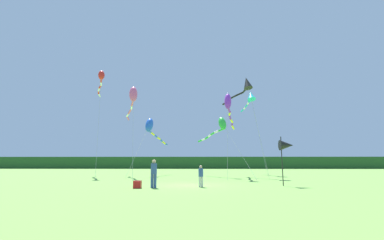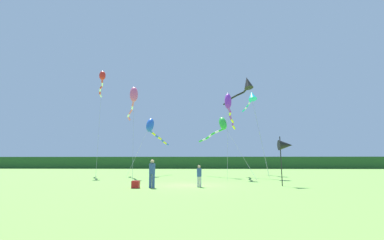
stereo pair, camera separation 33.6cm
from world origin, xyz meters
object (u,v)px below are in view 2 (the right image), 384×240
(kite_black, at_px, (246,85))
(kite_green, at_px, (221,126))
(person_adult, at_px, (152,172))
(cooler_box, at_px, (136,185))
(kite_red, at_px, (102,79))
(kite_rainbow, at_px, (133,98))
(person_child, at_px, (199,175))
(kite_cyan, at_px, (252,97))
(kite_blue, at_px, (151,127))
(banner_flag_pole, at_px, (285,146))
(kite_purple, at_px, (229,106))

(kite_black, xyz_separation_m, kite_green, (-2.83, -0.08, -4.51))
(person_adult, bearing_deg, cooler_box, -164.50)
(kite_green, bearing_deg, kite_red, 175.23)
(kite_rainbow, bearing_deg, person_child, -55.36)
(person_child, xyz_separation_m, kite_cyan, (6.73, 16.55, 9.19))
(person_child, height_order, kite_blue, kite_blue)
(kite_cyan, xyz_separation_m, kite_green, (-4.49, -5.60, -4.56))
(banner_flag_pole, distance_m, kite_green, 10.99)
(kite_black, bearing_deg, kite_rainbow, -176.51)
(kite_green, bearing_deg, kite_cyan, 51.23)
(cooler_box, height_order, kite_blue, kite_blue)
(person_child, height_order, kite_green, kite_green)
(banner_flag_pole, bearing_deg, person_child, -171.05)
(person_child, bearing_deg, cooler_box, -167.83)
(kite_blue, bearing_deg, person_child, -66.82)
(kite_black, bearing_deg, person_adult, -124.35)
(kite_red, distance_m, kite_blue, 7.95)
(cooler_box, relative_size, kite_black, 0.04)
(banner_flag_pole, xyz_separation_m, kite_purple, (-2.80, 7.94, 4.47))
(person_adult, xyz_separation_m, kite_blue, (-2.78, 13.74, 4.64))
(banner_flag_pole, distance_m, kite_rainbow, 16.90)
(cooler_box, xyz_separation_m, kite_rainbow, (-3.34, 11.10, 8.14))
(banner_flag_pole, bearing_deg, kite_purple, 109.43)
(kite_purple, distance_m, kite_red, 15.14)
(cooler_box, distance_m, banner_flag_pole, 9.93)
(kite_blue, bearing_deg, person_adult, -78.54)
(person_child, xyz_separation_m, kite_red, (-11.34, 12.09, 10.27))
(person_adult, distance_m, kite_rainbow, 13.81)
(person_child, height_order, kite_cyan, kite_cyan)
(person_child, bearing_deg, kite_red, 133.18)
(kite_cyan, bearing_deg, kite_green, -128.77)
(kite_black, relative_size, kite_rainbow, 1.13)
(kite_purple, bearing_deg, kite_cyan, 63.69)
(person_child, distance_m, kite_red, 19.50)
(cooler_box, relative_size, kite_red, 0.04)
(kite_green, bearing_deg, cooler_box, -117.04)
(person_adult, xyz_separation_m, kite_rainbow, (-4.25, 10.85, 7.41))
(person_adult, xyz_separation_m, cooler_box, (-0.91, -0.25, -0.73))
(kite_red, xyz_separation_m, kite_blue, (5.70, 1.09, -5.44))
(cooler_box, bearing_deg, kite_red, 120.40)
(cooler_box, xyz_separation_m, banner_flag_pole, (9.49, 1.71, 2.40))
(kite_rainbow, distance_m, kite_blue, 4.27)
(person_adult, relative_size, kite_green, 0.21)
(person_child, relative_size, kite_black, 0.12)
(kite_purple, relative_size, kite_black, 0.76)
(banner_flag_pole, relative_size, kite_blue, 0.35)
(kite_black, bearing_deg, banner_flag_pole, -86.34)
(kite_blue, bearing_deg, banner_flag_pole, -47.24)
(cooler_box, distance_m, kite_purple, 13.60)
(kite_black, bearing_deg, kite_purple, -134.41)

